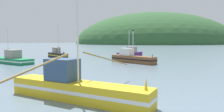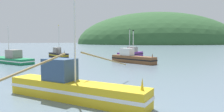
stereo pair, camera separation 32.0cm
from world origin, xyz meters
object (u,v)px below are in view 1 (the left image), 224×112
fishing_boat_brown (132,58)px  fishing_boat_black (57,55)px  fishing_boat_yellow (75,87)px  fishing_boat_green (10,59)px  fishing_boat_purple (130,54)px

fishing_boat_brown → fishing_boat_black: bearing=-166.1°
fishing_boat_yellow → fishing_boat_green: fishing_boat_yellow is taller
fishing_boat_purple → fishing_boat_black: 16.73m
fishing_boat_purple → fishing_boat_black: size_ratio=1.06×
fishing_boat_yellow → fishing_boat_brown: size_ratio=1.33×
fishing_boat_purple → fishing_boat_black: fishing_boat_black is taller
fishing_boat_brown → fishing_boat_green: 20.99m
fishing_boat_yellow → fishing_boat_green: bearing=152.7°
fishing_boat_yellow → fishing_boat_black: fishing_boat_black is taller
fishing_boat_brown → fishing_boat_green: size_ratio=0.94×
fishing_boat_yellow → fishing_boat_green: (-7.75, 25.29, -0.17)m
fishing_boat_purple → fishing_boat_green: fishing_boat_purple is taller
fishing_boat_green → fishing_boat_purple: bearing=-115.5°
fishing_boat_black → fishing_boat_green: bearing=-65.0°
fishing_boat_purple → fishing_boat_yellow: fishing_boat_yellow is taller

